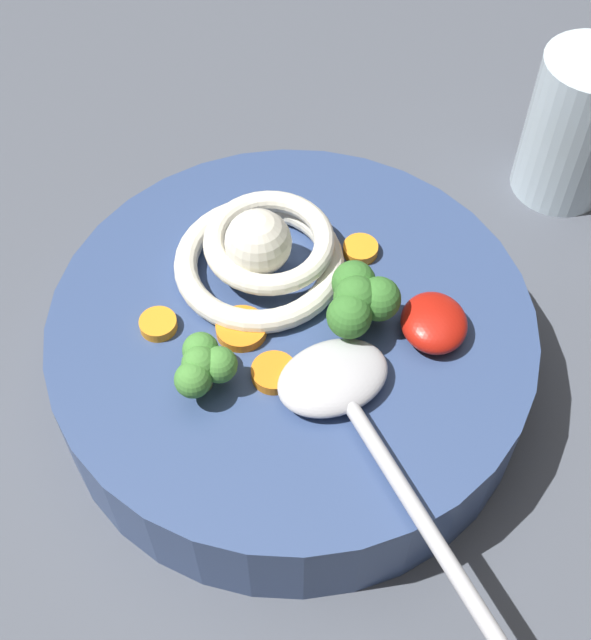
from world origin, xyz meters
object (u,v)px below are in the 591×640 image
at_px(soup_bowl, 296,349).
at_px(soup_spoon, 350,398).
at_px(noodle_pile, 265,252).
at_px(drinking_glass, 578,127).

xyz_separation_m(soup_bowl, soup_spoon, (-0.06, -0.03, 0.04)).
bearing_deg(soup_bowl, noodle_pile, 22.44).
height_order(noodle_pile, soup_spoon, noodle_pile).
distance_m(soup_bowl, noodle_pile, 0.06).
height_order(soup_spoon, drinking_glass, drinking_glass).
xyz_separation_m(soup_bowl, noodle_pile, (0.04, 0.02, 0.04)).
bearing_deg(noodle_pile, soup_spoon, -156.50).
height_order(soup_bowl, drinking_glass, drinking_glass).
distance_m(noodle_pile, soup_spoon, 0.10).
distance_m(noodle_pile, drinking_glass, 0.24).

